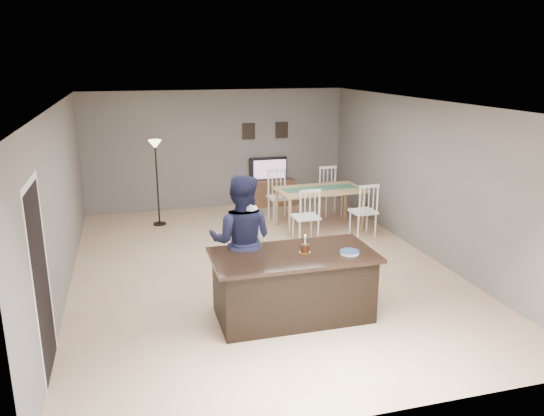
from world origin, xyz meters
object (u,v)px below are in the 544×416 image
object	(u,v)px
birthday_cake	(305,248)
floor_lamp	(156,160)
kitchen_island	(293,285)
woman	(249,254)
television	(269,169)
plate_stack	(349,252)
tv_console	(270,193)
dining_table	(320,195)
man	(241,241)

from	to	relation	value
birthday_cake	floor_lamp	bearing A→B (deg)	108.91
kitchen_island	woman	xyz separation A→B (m)	(-0.47, 0.56, 0.28)
television	plate_stack	world-z (taller)	television
tv_console	floor_lamp	size ratio (longest dim) A/B	0.67
kitchen_island	television	world-z (taller)	television
plate_stack	dining_table	distance (m)	3.97
television	man	distance (m)	5.39
dining_table	floor_lamp	xyz separation A→B (m)	(-3.17, 1.07, 0.70)
plate_stack	dining_table	world-z (taller)	dining_table
woman	kitchen_island	bearing A→B (deg)	135.07
television	floor_lamp	xyz separation A→B (m)	(-2.65, -0.95, 0.52)
dining_table	television	bearing A→B (deg)	101.88
woman	birthday_cake	bearing A→B (deg)	143.50
tv_console	man	world-z (taller)	man
tv_console	television	xyz separation A→B (m)	(0.00, 0.07, 0.56)
woman	dining_table	distance (m)	3.77
woman	floor_lamp	bearing A→B (deg)	-71.75
dining_table	floor_lamp	size ratio (longest dim) A/B	1.14
kitchen_island	woman	size ratio (longest dim) A/B	1.46
woman	birthday_cake	size ratio (longest dim) A/B	6.05
tv_console	floor_lamp	xyz separation A→B (m)	(-2.65, -0.88, 1.08)
man	dining_table	bearing A→B (deg)	-105.37
woman	plate_stack	world-z (taller)	woman
man	floor_lamp	world-z (taller)	man
television	floor_lamp	bearing A→B (deg)	19.67
tv_console	plate_stack	xyz separation A→B (m)	(-0.50, -5.78, 0.62)
kitchen_island	plate_stack	distance (m)	0.87
tv_console	plate_stack	distance (m)	5.83
tv_console	birthday_cake	bearing A→B (deg)	-100.58
tv_console	birthday_cake	size ratio (longest dim) A/B	4.92
birthday_cake	dining_table	bearing A→B (deg)	66.68
plate_stack	floor_lamp	bearing A→B (deg)	113.69
floor_lamp	kitchen_island	bearing A→B (deg)	-72.86
kitchen_island	floor_lamp	world-z (taller)	floor_lamp
kitchen_island	floor_lamp	xyz separation A→B (m)	(-1.45, 4.69, 0.93)
birthday_cake	kitchen_island	bearing A→B (deg)	-179.04
television	birthday_cake	bearing A→B (deg)	79.55
man	dining_table	size ratio (longest dim) A/B	0.92
woman	floor_lamp	distance (m)	4.29
television	dining_table	xyz separation A→B (m)	(0.52, -2.02, -0.18)
woman	birthday_cake	world-z (taller)	woman
birthday_cake	floor_lamp	world-z (taller)	floor_lamp
woman	dining_table	bearing A→B (deg)	-120.66
tv_console	man	size ratio (longest dim) A/B	0.64
floor_lamp	television	bearing A→B (deg)	19.67
woman	man	world-z (taller)	man
kitchen_island	woman	bearing A→B (deg)	130.08
man	floor_lamp	bearing A→B (deg)	-56.73
kitchen_island	woman	distance (m)	0.79
tv_console	man	distance (m)	5.36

